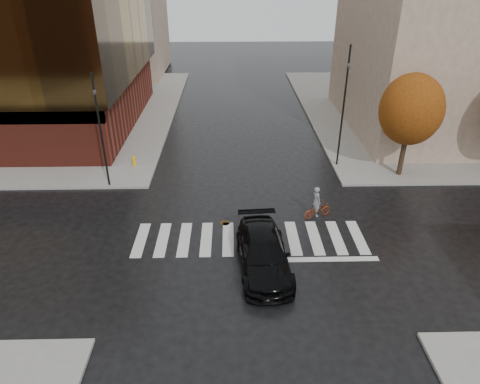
# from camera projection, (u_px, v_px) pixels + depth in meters

# --- Properties ---
(ground) EXTENTS (120.00, 120.00, 0.00)m
(ground) POSITION_uv_depth(u_px,v_px,m) (250.00, 244.00, 21.18)
(ground) COLOR black
(ground) RESTS_ON ground
(sidewalk_nw) EXTENTS (30.00, 30.00, 0.15)m
(sidewalk_nw) POSITION_uv_depth(u_px,v_px,m) (12.00, 113.00, 39.16)
(sidewalk_nw) COLOR gray
(sidewalk_nw) RESTS_ON ground
(sidewalk_ne) EXTENTS (30.00, 30.00, 0.15)m
(sidewalk_ne) POSITION_uv_depth(u_px,v_px,m) (464.00, 110.00, 40.01)
(sidewalk_ne) COLOR gray
(sidewalk_ne) RESTS_ON ground
(crosswalk) EXTENTS (12.00, 3.00, 0.01)m
(crosswalk) POSITION_uv_depth(u_px,v_px,m) (250.00, 238.00, 21.61)
(crosswalk) COLOR silver
(crosswalk) RESTS_ON ground
(building_ne_tan) EXTENTS (16.00, 16.00, 18.00)m
(building_ne_tan) POSITION_uv_depth(u_px,v_px,m) (468.00, 9.00, 32.09)
(building_ne_tan) COLOR gray
(building_ne_tan) RESTS_ON sidewalk_ne
(tree_ne_a) EXTENTS (3.80, 3.80, 6.50)m
(tree_ne_a) POSITION_uv_depth(u_px,v_px,m) (411.00, 110.00, 25.75)
(tree_ne_a) COLOR black
(tree_ne_a) RESTS_ON sidewalk_ne
(sedan) EXTENTS (2.56, 5.55, 1.57)m
(sedan) POSITION_uv_depth(u_px,v_px,m) (263.00, 253.00, 19.23)
(sedan) COLOR black
(sedan) RESTS_ON ground
(cyclist) EXTENTS (1.71, 1.14, 1.84)m
(cyclist) POSITION_uv_depth(u_px,v_px,m) (317.00, 207.00, 23.15)
(cyclist) COLOR #932C0D
(cyclist) RESTS_ON ground
(traffic_light_nw) EXTENTS (0.19, 0.16, 6.89)m
(traffic_light_nw) POSITION_uv_depth(u_px,v_px,m) (100.00, 125.00, 24.62)
(traffic_light_nw) COLOR black
(traffic_light_nw) RESTS_ON sidewalk_nw
(traffic_light_ne) EXTENTS (0.19, 0.22, 7.83)m
(traffic_light_ne) POSITION_uv_depth(u_px,v_px,m) (344.00, 99.00, 26.98)
(traffic_light_ne) COLOR black
(traffic_light_ne) RESTS_ON sidewalk_ne
(fire_hydrant) EXTENTS (0.26, 0.26, 0.73)m
(fire_hydrant) POSITION_uv_depth(u_px,v_px,m) (134.00, 160.00, 28.73)
(fire_hydrant) COLOR #EAB40D
(fire_hydrant) RESTS_ON sidewalk_nw
(manhole) EXTENTS (0.64, 0.64, 0.01)m
(manhole) POSITION_uv_depth(u_px,v_px,m) (225.00, 223.00, 22.90)
(manhole) COLOR #433218
(manhole) RESTS_ON ground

